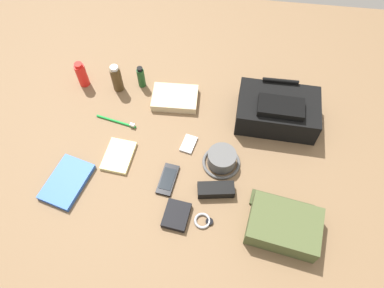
# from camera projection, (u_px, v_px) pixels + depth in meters

# --- Properties ---
(ground_plane) EXTENTS (2.64, 2.02, 0.02)m
(ground_plane) POSITION_uv_depth(u_px,v_px,m) (192.00, 151.00, 1.54)
(ground_plane) COLOR brown
(ground_plane) RESTS_ON ground
(backpack) EXTENTS (0.34, 0.23, 0.15)m
(backpack) POSITION_uv_depth(u_px,v_px,m) (277.00, 111.00, 1.55)
(backpack) COLOR black
(backpack) RESTS_ON ground_plane
(toiletry_pouch) EXTENTS (0.28, 0.26, 0.09)m
(toiletry_pouch) POSITION_uv_depth(u_px,v_px,m) (284.00, 225.00, 1.31)
(toiletry_pouch) COLOR #47512D
(toiletry_pouch) RESTS_ON ground_plane
(bucket_hat) EXTENTS (0.15, 0.15, 0.07)m
(bucket_hat) POSITION_uv_depth(u_px,v_px,m) (222.00, 159.00, 1.47)
(bucket_hat) COLOR #575757
(bucket_hat) RESTS_ON ground_plane
(sunscreen_spray) EXTENTS (0.05, 0.05, 0.13)m
(sunscreen_spray) POSITION_uv_depth(u_px,v_px,m) (82.00, 74.00, 1.66)
(sunscreen_spray) COLOR red
(sunscreen_spray) RESTS_ON ground_plane
(cologne_bottle) EXTENTS (0.05, 0.05, 0.14)m
(cologne_bottle) POSITION_uv_depth(u_px,v_px,m) (117.00, 78.00, 1.64)
(cologne_bottle) COLOR #473319
(cologne_bottle) RESTS_ON ground_plane
(shampoo_bottle) EXTENTS (0.03, 0.03, 0.11)m
(shampoo_bottle) POSITION_uv_depth(u_px,v_px,m) (141.00, 77.00, 1.67)
(shampoo_bottle) COLOR #19471E
(shampoo_bottle) RESTS_ON ground_plane
(paperback_novel) EXTENTS (0.19, 0.23, 0.02)m
(paperback_novel) POSITION_uv_depth(u_px,v_px,m) (67.00, 182.00, 1.44)
(paperback_novel) COLOR blue
(paperback_novel) RESTS_ON ground_plane
(cell_phone) EXTENTS (0.08, 0.14, 0.01)m
(cell_phone) POSITION_uv_depth(u_px,v_px,m) (168.00, 179.00, 1.45)
(cell_phone) COLOR black
(cell_phone) RESTS_ON ground_plane
(media_player) EXTENTS (0.07, 0.09, 0.01)m
(media_player) POSITION_uv_depth(u_px,v_px,m) (189.00, 144.00, 1.53)
(media_player) COLOR #B7B7BC
(media_player) RESTS_ON ground_plane
(wristwatch) EXTENTS (0.07, 0.06, 0.01)m
(wristwatch) POSITION_uv_depth(u_px,v_px,m) (203.00, 221.00, 1.36)
(wristwatch) COLOR #99999E
(wristwatch) RESTS_ON ground_plane
(toothbrush) EXTENTS (0.18, 0.05, 0.02)m
(toothbrush) POSITION_uv_depth(u_px,v_px,m) (118.00, 122.00, 1.59)
(toothbrush) COLOR #198C33
(toothbrush) RESTS_ON ground_plane
(wallet) EXTENTS (0.10, 0.12, 0.02)m
(wallet) POSITION_uv_depth(u_px,v_px,m) (176.00, 215.00, 1.36)
(wallet) COLOR black
(wallet) RESTS_ON ground_plane
(notepad) EXTENTS (0.12, 0.16, 0.02)m
(notepad) POSITION_uv_depth(u_px,v_px,m) (119.00, 156.00, 1.50)
(notepad) COLOR beige
(notepad) RESTS_ON ground_plane
(folded_towel) EXTENTS (0.21, 0.15, 0.04)m
(folded_towel) POSITION_uv_depth(u_px,v_px,m) (175.00, 98.00, 1.65)
(folded_towel) COLOR #C6B289
(folded_towel) RESTS_ON ground_plane
(sunglasses_case) EXTENTS (0.15, 0.08, 0.04)m
(sunglasses_case) POSITION_uv_depth(u_px,v_px,m) (216.00, 190.00, 1.41)
(sunglasses_case) COLOR black
(sunglasses_case) RESTS_ON ground_plane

